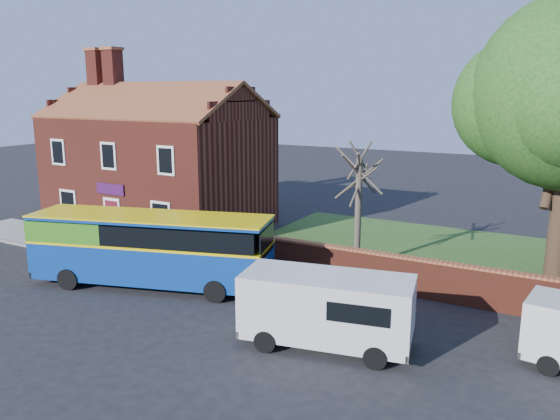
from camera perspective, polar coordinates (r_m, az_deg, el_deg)
The scene contains 9 objects.
ground at distance 22.03m, azimuth -18.23°, elevation -9.68°, with size 120.00×120.00×0.00m, color black.
pavement at distance 30.62m, azimuth -19.28°, elevation -3.46°, with size 18.00×3.50×0.12m, color gray.
kerb at distance 29.55m, azimuth -21.81°, elevation -4.20°, with size 18.00×0.15×0.14m, color slate.
grass_strip at distance 27.85m, azimuth 23.15°, elevation -5.40°, with size 26.00×12.00×0.04m, color #426B28.
shop_building at distance 33.94m, azimuth -12.47°, elevation 4.22°, with size 12.30×8.13×10.50m.
boundary_wall at distance 21.93m, azimuth 21.52°, elevation -7.76°, with size 22.00×0.38×1.60m.
bus at distance 23.43m, azimuth -14.04°, elevation -3.63°, with size 10.30×5.28×3.05m.
van_near at distance 17.61m, azimuth 4.96°, elevation -10.07°, with size 5.68×3.14×2.36m.
bare_tree at distance 24.84m, azimuth 8.17°, elevation 0.21°, with size 2.09×2.49×5.58m.
Camera 1 is at (15.38, -13.58, 8.01)m, focal length 35.00 mm.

